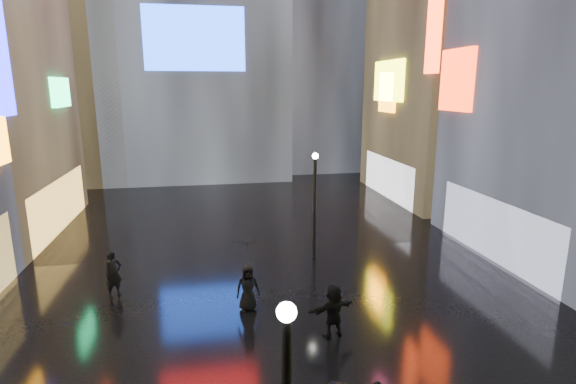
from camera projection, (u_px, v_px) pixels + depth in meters
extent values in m
plane|color=black|center=(260.00, 252.00, 22.88)|extent=(140.00, 140.00, 0.00)
cube|color=#FFC659|center=(59.00, 204.00, 26.33)|extent=(0.20, 10.00, 3.00)
cube|color=#1AEB76|center=(60.00, 92.00, 26.66)|extent=(0.25, 3.00, 1.71)
cube|color=white|center=(495.00, 230.00, 21.63)|extent=(0.20, 9.00, 3.00)
cube|color=#FF330C|center=(457.00, 80.00, 23.93)|extent=(0.25, 2.99, 3.26)
cube|color=black|center=(462.00, 4.00, 32.10)|extent=(10.00, 12.00, 28.00)
cube|color=white|center=(389.00, 178.00, 34.08)|extent=(0.20, 9.00, 3.00)
cube|color=#F9FF19|center=(389.00, 81.00, 32.72)|extent=(0.25, 4.92, 2.91)
cube|color=orange|center=(387.00, 92.00, 33.01)|extent=(0.25, 2.63, 2.87)
cube|color=#194CFF|center=(195.00, 39.00, 35.81)|extent=(8.00, 0.20, 5.00)
cube|color=black|center=(65.00, 30.00, 38.52)|extent=(10.00, 10.00, 26.00)
sphere|color=white|center=(287.00, 312.00, 6.46)|extent=(0.30, 0.30, 0.30)
cylinder|color=black|center=(315.00, 208.00, 21.73)|extent=(0.16, 0.16, 5.00)
sphere|color=white|center=(315.00, 156.00, 21.15)|extent=(0.30, 0.30, 0.30)
imported|color=black|center=(248.00, 288.00, 16.77)|extent=(0.91, 0.62, 1.79)
imported|color=black|center=(333.00, 311.00, 14.99)|extent=(1.80, 1.00, 1.85)
imported|color=black|center=(113.00, 274.00, 17.87)|extent=(0.83, 0.79, 1.91)
imported|color=black|center=(247.00, 253.00, 16.45)|extent=(1.49, 1.49, 0.96)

